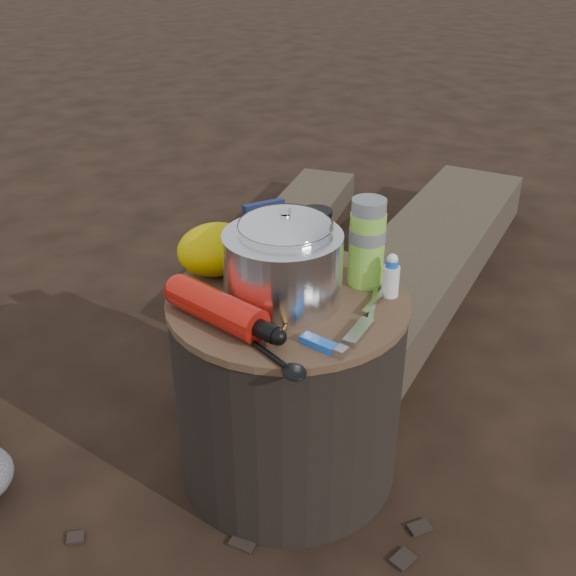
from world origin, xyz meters
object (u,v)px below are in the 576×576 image
object	(u,v)px
stump	(288,386)
log_main	(404,286)
travel_mug	(316,233)
camping_pot	(285,255)
fuel_bottle	(218,308)
thermos	(367,243)

from	to	relation	value
stump	log_main	distance (m)	0.83
travel_mug	stump	bearing A→B (deg)	-127.32
camping_pot	fuel_bottle	world-z (taller)	camping_pot
stump	fuel_bottle	distance (m)	0.31
log_main	thermos	xyz separation A→B (m)	(-0.43, -0.55, 0.47)
stump	camping_pot	world-z (taller)	camping_pot
stump	camping_pot	xyz separation A→B (m)	(-0.00, 0.01, 0.32)
travel_mug	thermos	bearing A→B (deg)	-74.18
camping_pot	thermos	bearing A→B (deg)	-2.07
fuel_bottle	travel_mug	distance (m)	0.36
log_main	camping_pot	xyz separation A→B (m)	(-0.61, -0.54, 0.47)
stump	log_main	world-z (taller)	stump
stump	thermos	distance (m)	0.37
log_main	travel_mug	bearing A→B (deg)	-92.91
fuel_bottle	thermos	xyz separation A→B (m)	(0.34, 0.05, 0.06)
thermos	stump	bearing A→B (deg)	-178.98
camping_pot	travel_mug	world-z (taller)	camping_pot
camping_pot	stump	bearing A→B (deg)	-76.52
thermos	travel_mug	distance (m)	0.18
log_main	thermos	world-z (taller)	thermos
stump	travel_mug	size ratio (longest dim) A/B	4.73
fuel_bottle	thermos	size ratio (longest dim) A/B	1.49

